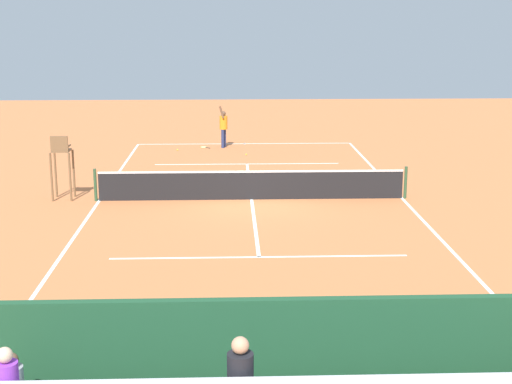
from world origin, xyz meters
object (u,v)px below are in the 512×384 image
(tennis_ball_near, at_px, (246,154))
(tennis_player, at_px, (224,125))
(umpire_chair, at_px, (61,160))
(tennis_racket, at_px, (204,147))
(tennis_net, at_px, (252,185))
(tennis_ball_far, at_px, (177,150))
(courtside_bench, at_px, (426,366))

(tennis_ball_near, bearing_deg, tennis_player, -63.62)
(umpire_chair, xyz_separation_m, tennis_racket, (-4.32, -9.79, -1.30))
(umpire_chair, height_order, tennis_racket, umpire_chair)
(tennis_net, relative_size, tennis_ball_far, 156.06)
(tennis_net, relative_size, courtside_bench, 5.72)
(tennis_ball_near, bearing_deg, tennis_ball_far, -22.15)
(courtside_bench, distance_m, tennis_ball_near, 21.44)
(courtside_bench, bearing_deg, tennis_net, -79.98)
(courtside_bench, xyz_separation_m, tennis_ball_far, (5.39, -22.55, -0.53))
(courtside_bench, distance_m, tennis_player, 23.53)
(tennis_player, distance_m, tennis_ball_far, 2.41)
(tennis_player, height_order, tennis_racket, tennis_player)
(umpire_chair, distance_m, tennis_player, 11.09)
(tennis_net, distance_m, tennis_ball_far, 9.78)
(tennis_player, relative_size, tennis_racket, 3.62)
(tennis_racket, bearing_deg, umpire_chair, 66.19)
(tennis_player, height_order, tennis_ball_far, tennis_player)
(tennis_player, xyz_separation_m, tennis_ball_far, (2.07, 0.74, -0.98))
(tennis_net, bearing_deg, umpire_chair, -2.23)
(courtside_bench, bearing_deg, tennis_racket, -79.72)
(tennis_net, relative_size, tennis_player, 5.35)
(umpire_chair, relative_size, tennis_player, 1.11)
(tennis_net, height_order, umpire_chair, umpire_chair)
(tennis_ball_far, bearing_deg, umpire_chair, 70.76)
(umpire_chair, xyz_separation_m, tennis_ball_near, (-6.21, -7.79, -1.28))
(courtside_bench, xyz_separation_m, tennis_ball_near, (2.33, -21.30, -0.53))
(umpire_chair, relative_size, tennis_ball_near, 32.42)
(courtside_bench, xyz_separation_m, tennis_player, (3.32, -23.29, 0.46))
(tennis_player, distance_m, tennis_racket, 1.35)
(tennis_net, distance_m, tennis_player, 10.08)
(tennis_net, bearing_deg, tennis_racket, -79.37)
(umpire_chair, height_order, tennis_player, umpire_chair)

